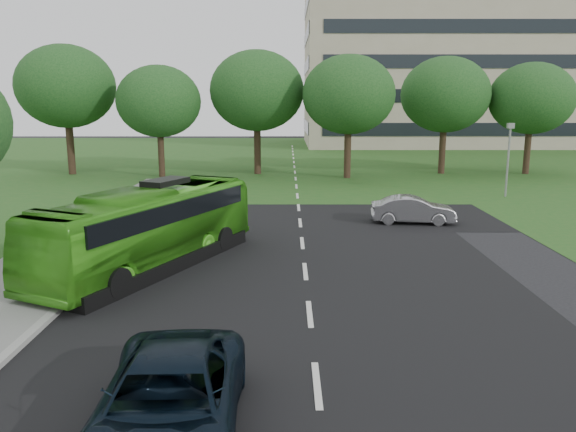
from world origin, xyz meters
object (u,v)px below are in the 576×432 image
object	(u,v)px
tree_park_b	(257,91)
suv	(169,403)
office_building	(454,51)
sedan	(413,210)
tree_park_f	(66,87)
bus	(150,228)
tree_park_e	(532,99)
camera_pole	(509,150)
tree_park_a	(159,101)
tree_park_d	(445,95)
tree_park_c	(349,95)

from	to	relation	value
tree_park_b	suv	size ratio (longest dim) A/B	1.85
office_building	sedan	xyz separation A→B (m)	(-16.47, -51.96, -11.84)
office_building	tree_park_f	size ratio (longest dim) A/B	3.90
bus	suv	xyz separation A→B (m)	(2.84, -10.59, -0.69)
tree_park_e	sedan	bearing A→B (deg)	-125.25
tree_park_f	camera_pole	world-z (taller)	tree_park_f
tree_park_b	sedan	xyz separation A→B (m)	(8.56, -19.02, -6.00)
sedan	camera_pole	bearing A→B (deg)	-38.16
bus	suv	size ratio (longest dim) A/B	1.92
tree_park_a	suv	xyz separation A→B (m)	(7.87, -35.25, -5.09)
tree_park_d	tree_park_c	bearing A→B (deg)	-161.47
tree_park_a	tree_park_b	bearing A→B (deg)	13.32
tree_park_a	tree_park_f	xyz separation A→B (m)	(-7.67, 1.56, 1.15)
bus	sedan	bearing A→B (deg)	58.66
tree_park_c	tree_park_b	bearing A→B (deg)	160.85
office_building	tree_park_a	xyz separation A→B (m)	(-32.49, -34.70, -6.67)
tree_park_a	camera_pole	bearing A→B (deg)	-22.05
tree_park_a	tree_park_b	distance (m)	7.71
tree_park_c	sedan	world-z (taller)	tree_park_c
camera_pole	tree_park_f	bearing A→B (deg)	136.78
sedan	suv	xyz separation A→B (m)	(-8.15, -18.00, 0.08)
sedan	tree_park_c	bearing A→B (deg)	11.02
tree_park_b	bus	world-z (taller)	tree_park_b
bus	tree_park_d	bearing A→B (deg)	81.32
office_building	tree_park_c	distance (m)	40.16
tree_park_d	bus	bearing A→B (deg)	-123.37
tree_park_f	bus	world-z (taller)	tree_park_f
tree_park_c	camera_pole	size ratio (longest dim) A/B	2.05
office_building	tree_park_b	xyz separation A→B (m)	(-25.03, -32.94, -5.84)
tree_park_a	tree_park_b	size ratio (longest dim) A/B	0.87
tree_park_f	office_building	bearing A→B (deg)	39.53
tree_park_d	tree_park_e	size ratio (longest dim) A/B	1.05
office_building	tree_park_a	distance (m)	48.00
bus	sedan	world-z (taller)	bus
suv	camera_pole	world-z (taller)	camera_pole
tree_park_a	sedan	distance (m)	24.11
office_building	bus	world-z (taller)	office_building
tree_park_f	tree_park_d	bearing A→B (deg)	0.84
tree_park_d	camera_pole	bearing A→B (deg)	-85.45
tree_park_b	tree_park_e	bearing A→B (deg)	0.00
office_building	camera_pole	xyz separation A→B (m)	(-8.98, -44.23, -9.57)
tree_park_c	tree_park_f	xyz separation A→B (m)	(-22.22, 2.25, 0.66)
tree_park_e	tree_park_f	distance (m)	37.15
tree_park_a	tree_park_e	distance (m)	29.52
tree_park_b	bus	bearing A→B (deg)	-95.25
tree_park_a	tree_park_d	size ratio (longest dim) A/B	0.92
sedan	suv	bearing A→B (deg)	161.57
tree_park_d	tree_park_f	size ratio (longest dim) A/B	0.91
tree_park_e	tree_park_f	size ratio (longest dim) A/B	0.87
camera_pole	tree_park_e	bearing A→B (deg)	38.54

